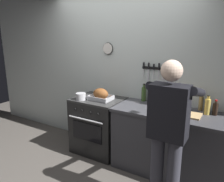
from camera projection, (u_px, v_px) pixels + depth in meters
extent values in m
cube|color=silver|center=(122.00, 71.00, 3.62)|extent=(6.00, 0.10, 2.60)
cube|color=black|center=(156.00, 68.00, 3.24)|extent=(0.44, 0.02, 0.04)
cube|color=silver|center=(143.00, 73.00, 3.35)|extent=(0.02, 0.00, 0.12)
cube|color=black|center=(144.00, 66.00, 3.32)|extent=(0.02, 0.02, 0.09)
cube|color=silver|center=(148.00, 76.00, 3.32)|extent=(0.02, 0.00, 0.19)
cube|color=black|center=(149.00, 66.00, 3.29)|extent=(0.02, 0.02, 0.09)
cube|color=silver|center=(153.00, 74.00, 3.28)|extent=(0.01, 0.00, 0.14)
cube|color=black|center=(154.00, 67.00, 3.25)|extent=(0.02, 0.02, 0.08)
cube|color=silver|center=(159.00, 74.00, 3.23)|extent=(0.02, 0.00, 0.11)
cube|color=black|center=(159.00, 67.00, 3.21)|extent=(0.02, 0.02, 0.10)
cube|color=silver|center=(164.00, 75.00, 3.20)|extent=(0.02, 0.00, 0.14)
cube|color=black|center=(164.00, 67.00, 3.17)|extent=(0.02, 0.02, 0.09)
cube|color=silver|center=(169.00, 76.00, 3.16)|extent=(0.01, 0.00, 0.14)
cube|color=black|center=(170.00, 67.00, 3.13)|extent=(0.02, 0.02, 0.10)
cylinder|color=white|center=(108.00, 48.00, 3.58)|extent=(0.17, 0.02, 0.17)
torus|color=black|center=(108.00, 48.00, 3.58)|extent=(0.19, 0.02, 0.19)
cube|color=#38383D|center=(188.00, 148.00, 2.94)|extent=(2.00, 0.62, 0.86)
cube|color=#3D3D42|center=(191.00, 116.00, 2.83)|extent=(2.03, 0.65, 0.04)
cube|color=black|center=(99.00, 126.00, 3.65)|extent=(0.76, 0.62, 0.87)
cube|color=black|center=(87.00, 132.00, 3.38)|extent=(0.53, 0.01, 0.28)
cube|color=#2D2D2D|center=(98.00, 99.00, 3.54)|extent=(0.76, 0.62, 0.03)
cylinder|color=black|center=(75.00, 109.00, 3.40)|extent=(0.04, 0.02, 0.04)
cylinder|color=black|center=(82.00, 111.00, 3.34)|extent=(0.04, 0.02, 0.04)
cylinder|color=black|center=(90.00, 112.00, 3.26)|extent=(0.04, 0.02, 0.04)
cylinder|color=black|center=(98.00, 114.00, 3.19)|extent=(0.04, 0.02, 0.04)
cylinder|color=silver|center=(85.00, 120.00, 3.31)|extent=(0.61, 0.02, 0.02)
cylinder|color=#383842|center=(157.00, 172.00, 2.45)|extent=(0.14, 0.14, 0.86)
cylinder|color=#383842|center=(173.00, 177.00, 2.36)|extent=(0.14, 0.14, 0.86)
cube|color=black|center=(169.00, 112.00, 2.23)|extent=(0.38, 0.22, 0.56)
sphere|color=beige|center=(172.00, 71.00, 2.12)|extent=(0.21, 0.21, 0.21)
cylinder|color=black|center=(158.00, 87.00, 2.49)|extent=(0.09, 0.55, 0.22)
cylinder|color=black|center=(198.00, 92.00, 2.28)|extent=(0.09, 0.55, 0.22)
cube|color=#B7B7BC|center=(101.00, 99.00, 3.46)|extent=(0.34, 0.25, 0.01)
cube|color=#B7B7BC|center=(96.00, 99.00, 3.35)|extent=(0.34, 0.01, 0.05)
cube|color=#B7B7BC|center=(105.00, 95.00, 3.55)|extent=(0.34, 0.01, 0.05)
cube|color=#B7B7BC|center=(92.00, 96.00, 3.54)|extent=(0.01, 0.25, 0.05)
cube|color=#B7B7BC|center=(110.00, 99.00, 3.37)|extent=(0.01, 0.25, 0.05)
ellipsoid|color=brown|center=(101.00, 94.00, 3.44)|extent=(0.25, 0.18, 0.17)
cylinder|color=#B7B7BC|center=(81.00, 96.00, 3.45)|extent=(0.15, 0.15, 0.10)
cube|color=tan|center=(186.00, 114.00, 2.82)|extent=(0.36, 0.24, 0.02)
cylinder|color=#47141E|center=(158.00, 97.00, 3.16)|extent=(0.07, 0.07, 0.25)
cylinder|color=#47141E|center=(159.00, 86.00, 3.12)|extent=(0.03, 0.03, 0.06)
cylinder|color=maroon|center=(159.00, 84.00, 3.11)|extent=(0.03, 0.03, 0.01)
cylinder|color=red|center=(169.00, 101.00, 3.16)|extent=(0.05, 0.05, 0.13)
cylinder|color=red|center=(170.00, 96.00, 3.14)|extent=(0.02, 0.02, 0.03)
cylinder|color=#197219|center=(170.00, 94.00, 3.13)|extent=(0.02, 0.02, 0.01)
cylinder|color=black|center=(215.00, 109.00, 2.80)|extent=(0.06, 0.06, 0.15)
cylinder|color=black|center=(216.00, 102.00, 2.78)|extent=(0.03, 0.03, 0.03)
cylinder|color=#B21919|center=(216.00, 100.00, 2.77)|extent=(0.03, 0.03, 0.01)
cylinder|color=#385623|center=(144.00, 94.00, 3.38)|extent=(0.07, 0.07, 0.21)
cylinder|color=#385623|center=(144.00, 86.00, 3.35)|extent=(0.03, 0.03, 0.05)
cylinder|color=black|center=(144.00, 84.00, 3.34)|extent=(0.03, 0.03, 0.01)
cylinder|color=#997F4C|center=(201.00, 103.00, 2.97)|extent=(0.06, 0.06, 0.19)
cylinder|color=#997F4C|center=(202.00, 95.00, 2.94)|extent=(0.03, 0.03, 0.04)
cylinder|color=black|center=(202.00, 93.00, 2.93)|extent=(0.03, 0.03, 0.01)
cylinder|color=gold|center=(207.00, 107.00, 2.82)|extent=(0.07, 0.07, 0.20)
cylinder|color=gold|center=(208.00, 98.00, 2.79)|extent=(0.03, 0.03, 0.04)
cylinder|color=black|center=(209.00, 96.00, 2.78)|extent=(0.03, 0.03, 0.01)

